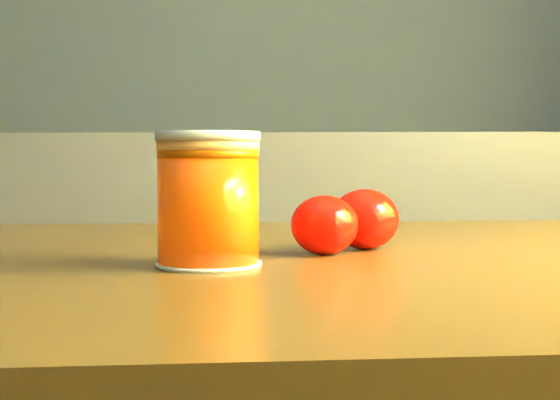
{
  "coord_description": "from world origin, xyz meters",
  "views": [
    {
      "loc": [
        0.88,
        -0.35,
        0.85
      ],
      "look_at": [
        0.85,
        0.27,
        0.82
      ],
      "focal_mm": 50.0,
      "sensor_mm": 36.0,
      "label": 1
    }
  ],
  "objects": [
    {
      "name": "orange_back",
      "position": [
        0.92,
        0.38,
        0.79
      ],
      "size": [
        0.08,
        0.08,
        0.06
      ],
      "primitive_type": "ellipsoid",
      "rotation": [
        0.0,
        0.0,
        0.25
      ],
      "color": "#FD1305",
      "rests_on": "table"
    },
    {
      "name": "orange_front",
      "position": [
        0.88,
        0.33,
        0.79
      ],
      "size": [
        0.07,
        0.07,
        0.05
      ],
      "primitive_type": "ellipsoid",
      "rotation": [
        0.0,
        0.0,
        0.25
      ],
      "color": "#FD1305",
      "rests_on": "table"
    },
    {
      "name": "juice_glass",
      "position": [
        0.79,
        0.26,
        0.82
      ],
      "size": [
        0.08,
        0.08,
        0.1
      ],
      "rotation": [
        0.0,
        0.0,
        0.43
      ],
      "color": "#FC4705",
      "rests_on": "table"
    },
    {
      "name": "table",
      "position": [
        0.83,
        0.33,
        0.67
      ],
      "size": [
        1.11,
        0.85,
        0.76
      ],
      "rotation": [
        0.0,
        0.0,
        0.14
      ],
      "color": "#583C16",
      "rests_on": "ground"
    }
  ]
}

